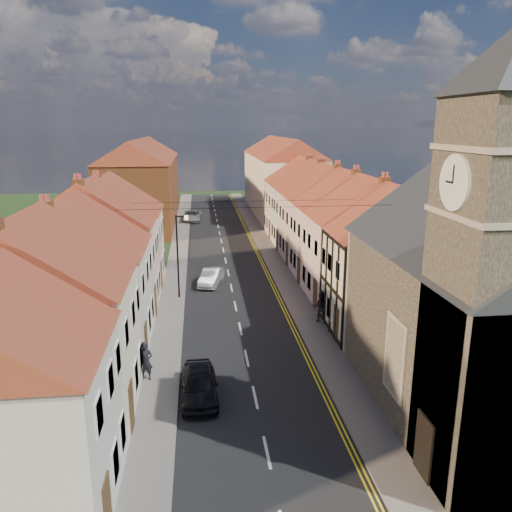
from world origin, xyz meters
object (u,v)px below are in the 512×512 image
at_px(car_near, 199,384).
at_px(pedestrian_right, 320,307).
at_px(church, 495,287).
at_px(lamppost, 179,251).
at_px(car_distant, 192,216).
at_px(car_mid, 211,277).
at_px(pedestrian_left, 146,361).

height_order(car_near, pedestrian_right, pedestrian_right).
bearing_deg(church, lamppost, 128.30).
height_order(lamppost, car_distant, lamppost).
bearing_deg(car_near, church, -15.23).
relative_size(car_near, pedestrian_right, 2.13).
xyz_separation_m(car_near, pedestrian_right, (7.65, 8.16, 0.38)).
relative_size(lamppost, car_mid, 1.56).
distance_m(lamppost, pedestrian_left, 12.20).
relative_size(car_mid, car_distant, 0.77).
xyz_separation_m(car_mid, car_distant, (-1.70, 26.93, 0.06)).
height_order(car_near, car_distant, car_near).
bearing_deg(car_distant, pedestrian_right, -72.52).
relative_size(church, car_mid, 3.96).
xyz_separation_m(church, car_mid, (-10.86, 19.74, -5.24)).
height_order(lamppost, car_mid, lamppost).
height_order(car_near, car_mid, car_near).
relative_size(lamppost, pedestrian_right, 3.12).
bearing_deg(pedestrian_right, car_near, 66.24).
distance_m(church, car_distant, 48.61).
bearing_deg(church, pedestrian_left, 161.67).
relative_size(car_near, car_distant, 0.83).
bearing_deg(car_near, lamppost, 93.78).
relative_size(church, car_distant, 3.06).
height_order(church, lamppost, church).
xyz_separation_m(church, pedestrian_left, (-14.46, 4.79, -4.79)).
distance_m(church, car_mid, 23.14).
xyz_separation_m(car_mid, pedestrian_left, (-3.60, -14.95, 0.45)).
bearing_deg(church, car_distant, 105.06).
bearing_deg(pedestrian_left, church, -5.15).
xyz_separation_m(car_near, car_mid, (1.05, 16.83, -0.07)).
relative_size(lamppost, pedestrian_left, 3.11).
bearing_deg(car_distant, lamppost, -86.82).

